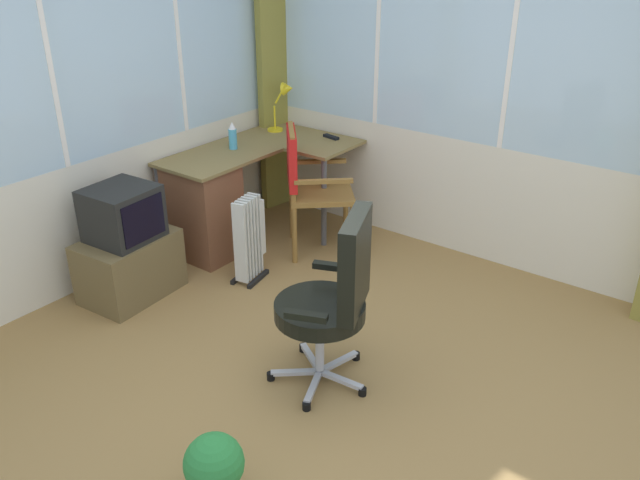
{
  "coord_description": "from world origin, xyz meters",
  "views": [
    {
      "loc": [
        -2.26,
        -1.67,
        2.35
      ],
      "look_at": [
        0.65,
        0.52,
        0.58
      ],
      "focal_mm": 36.64,
      "sensor_mm": 36.0,
      "label": 1
    }
  ],
  "objects_px": {
    "wooden_armchair": "(304,175)",
    "office_chair": "(335,293)",
    "space_heater": "(250,238)",
    "desk_lamp": "(285,98)",
    "tv_remote": "(331,137)",
    "spray_bottle": "(233,136)",
    "potted_plant": "(214,468)",
    "tv_on_stand": "(127,249)",
    "desk": "(211,202)"
  },
  "relations": [
    {
      "from": "wooden_armchair",
      "to": "desk_lamp",
      "type": "bearing_deg",
      "value": 49.85
    },
    {
      "from": "tv_remote",
      "to": "spray_bottle",
      "type": "height_order",
      "value": "spray_bottle"
    },
    {
      "from": "desk",
      "to": "potted_plant",
      "type": "distance_m",
      "value": 2.53
    },
    {
      "from": "tv_remote",
      "to": "spray_bottle",
      "type": "bearing_deg",
      "value": 157.56
    },
    {
      "from": "desk",
      "to": "spray_bottle",
      "type": "height_order",
      "value": "spray_bottle"
    },
    {
      "from": "desk_lamp",
      "to": "tv_on_stand",
      "type": "xyz_separation_m",
      "value": [
        -1.79,
        -0.07,
        -0.68
      ]
    },
    {
      "from": "spray_bottle",
      "to": "potted_plant",
      "type": "bearing_deg",
      "value": -138.59
    },
    {
      "from": "tv_on_stand",
      "to": "space_heater",
      "type": "bearing_deg",
      "value": -36.51
    },
    {
      "from": "tv_remote",
      "to": "wooden_armchair",
      "type": "bearing_deg",
      "value": -154.41
    },
    {
      "from": "desk_lamp",
      "to": "desk",
      "type": "bearing_deg",
      "value": -177.34
    },
    {
      "from": "office_chair",
      "to": "space_heater",
      "type": "bearing_deg",
      "value": 62.74
    },
    {
      "from": "office_chair",
      "to": "desk",
      "type": "bearing_deg",
      "value": 66.12
    },
    {
      "from": "desk_lamp",
      "to": "office_chair",
      "type": "height_order",
      "value": "desk_lamp"
    },
    {
      "from": "tv_on_stand",
      "to": "tv_remote",
      "type": "bearing_deg",
      "value": -11.82
    },
    {
      "from": "tv_remote",
      "to": "potted_plant",
      "type": "relative_size",
      "value": 0.43
    },
    {
      "from": "wooden_armchair",
      "to": "space_heater",
      "type": "xyz_separation_m",
      "value": [
        -0.6,
        0.02,
        -0.3
      ]
    },
    {
      "from": "potted_plant",
      "to": "desk",
      "type": "bearing_deg",
      "value": 45.45
    },
    {
      "from": "tv_remote",
      "to": "spray_bottle",
      "type": "distance_m",
      "value": 0.82
    },
    {
      "from": "tv_remote",
      "to": "desk_lamp",
      "type": "bearing_deg",
      "value": 105.39
    },
    {
      "from": "tv_on_stand",
      "to": "desk",
      "type": "bearing_deg",
      "value": 2.11
    },
    {
      "from": "tv_remote",
      "to": "desk",
      "type": "bearing_deg",
      "value": 168.16
    },
    {
      "from": "desk_lamp",
      "to": "potted_plant",
      "type": "height_order",
      "value": "desk_lamp"
    },
    {
      "from": "desk",
      "to": "tv_on_stand",
      "type": "height_order",
      "value": "tv_on_stand"
    },
    {
      "from": "space_heater",
      "to": "potted_plant",
      "type": "bearing_deg",
      "value": -142.03
    },
    {
      "from": "desk",
      "to": "space_heater",
      "type": "height_order",
      "value": "desk"
    },
    {
      "from": "wooden_armchair",
      "to": "office_chair",
      "type": "height_order",
      "value": "office_chair"
    },
    {
      "from": "desk_lamp",
      "to": "potted_plant",
      "type": "bearing_deg",
      "value": -145.96
    },
    {
      "from": "spray_bottle",
      "to": "space_heater",
      "type": "xyz_separation_m",
      "value": [
        -0.46,
        -0.57,
        -0.54
      ]
    },
    {
      "from": "tv_remote",
      "to": "wooden_armchair",
      "type": "height_order",
      "value": "wooden_armchair"
    },
    {
      "from": "space_heater",
      "to": "spray_bottle",
      "type": "bearing_deg",
      "value": 51.13
    },
    {
      "from": "tv_remote",
      "to": "tv_on_stand",
      "type": "bearing_deg",
      "value": 178.85
    },
    {
      "from": "wooden_armchair",
      "to": "office_chair",
      "type": "xyz_separation_m",
      "value": [
        -1.21,
        -1.16,
        -0.05
      ]
    },
    {
      "from": "tv_remote",
      "to": "spray_bottle",
      "type": "relative_size",
      "value": 0.69
    },
    {
      "from": "spray_bottle",
      "to": "space_heater",
      "type": "height_order",
      "value": "spray_bottle"
    },
    {
      "from": "spray_bottle",
      "to": "tv_remote",
      "type": "bearing_deg",
      "value": -33.12
    },
    {
      "from": "space_heater",
      "to": "desk_lamp",
      "type": "bearing_deg",
      "value": 27.56
    },
    {
      "from": "space_heater",
      "to": "potted_plant",
      "type": "xyz_separation_m",
      "value": [
        -1.62,
        -1.26,
        -0.14
      ]
    },
    {
      "from": "wooden_armchair",
      "to": "space_heater",
      "type": "height_order",
      "value": "wooden_armchair"
    },
    {
      "from": "office_chair",
      "to": "potted_plant",
      "type": "distance_m",
      "value": 1.08
    },
    {
      "from": "desk_lamp",
      "to": "spray_bottle",
      "type": "distance_m",
      "value": 0.67
    },
    {
      "from": "wooden_armchair",
      "to": "tv_on_stand",
      "type": "bearing_deg",
      "value": 157.6
    },
    {
      "from": "spray_bottle",
      "to": "office_chair",
      "type": "relative_size",
      "value": 0.21
    },
    {
      "from": "office_chair",
      "to": "potted_plant",
      "type": "relative_size",
      "value": 2.96
    },
    {
      "from": "space_heater",
      "to": "potted_plant",
      "type": "distance_m",
      "value": 2.06
    },
    {
      "from": "spray_bottle",
      "to": "wooden_armchair",
      "type": "distance_m",
      "value": 0.65
    },
    {
      "from": "desk_lamp",
      "to": "office_chair",
      "type": "relative_size",
      "value": 0.4
    },
    {
      "from": "spray_bottle",
      "to": "wooden_armchair",
      "type": "xyz_separation_m",
      "value": [
        0.14,
        -0.59,
        -0.23
      ]
    },
    {
      "from": "wooden_armchair",
      "to": "potted_plant",
      "type": "relative_size",
      "value": 2.83
    },
    {
      "from": "desk_lamp",
      "to": "space_heater",
      "type": "height_order",
      "value": "desk_lamp"
    },
    {
      "from": "desk",
      "to": "wooden_armchair",
      "type": "xyz_separation_m",
      "value": [
        0.45,
        -0.56,
        0.21
      ]
    }
  ]
}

